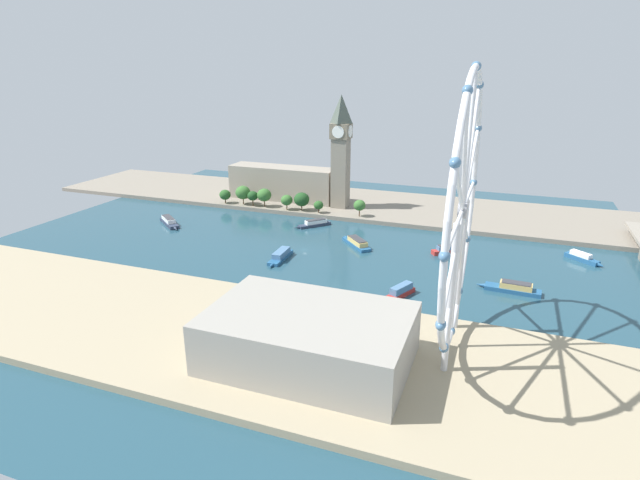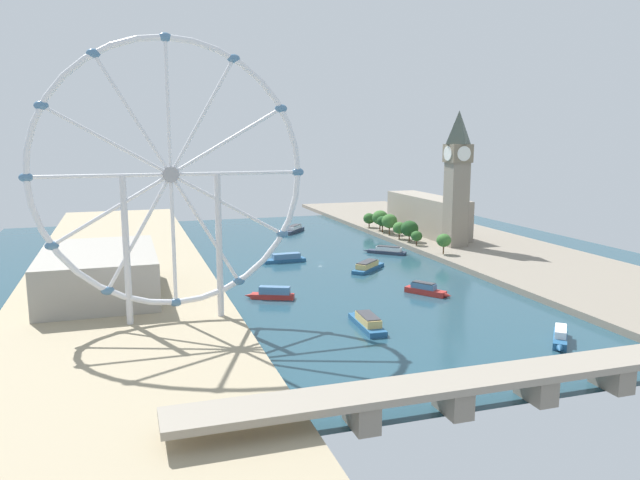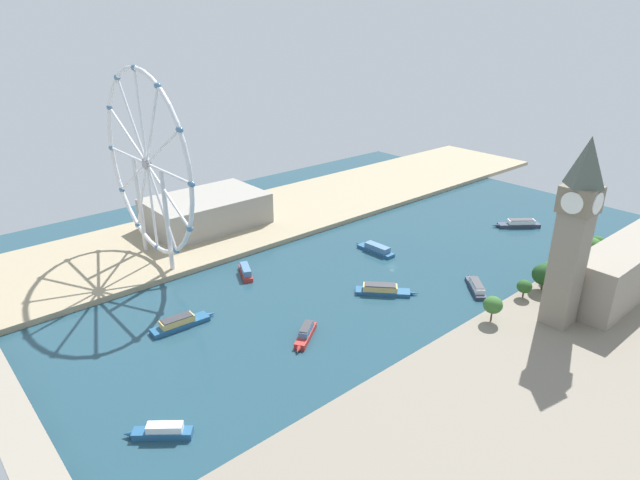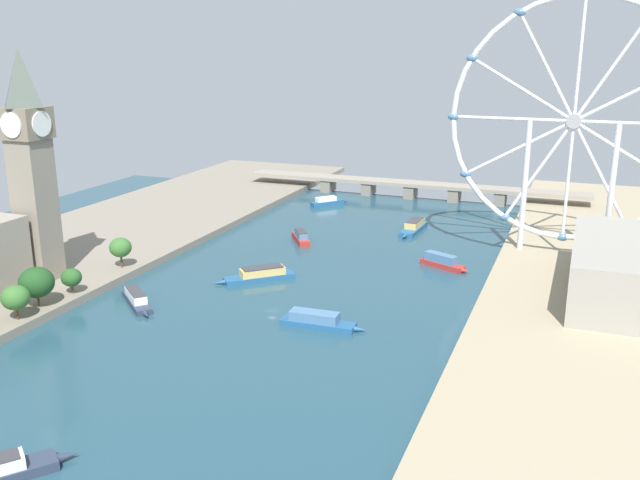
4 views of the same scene
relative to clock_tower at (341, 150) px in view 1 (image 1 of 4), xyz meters
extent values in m
plane|color=#234756|center=(90.84, 7.50, -46.34)|extent=(389.24, 389.24, 0.00)
cube|color=gray|center=(-18.78, 7.50, -44.84)|extent=(90.00, 520.00, 3.00)
cube|color=tan|center=(200.46, 7.50, -44.84)|extent=(90.00, 520.00, 3.00)
cube|color=gray|center=(0.00, 0.00, -17.27)|extent=(11.77, 11.77, 52.14)
cube|color=#776B57|center=(0.00, 0.00, 14.35)|extent=(13.65, 13.65, 11.12)
pyramid|color=#4C564C|center=(0.00, 0.00, 30.02)|extent=(12.36, 12.36, 20.22)
cylinder|color=white|center=(0.00, 7.06, 14.35)|extent=(8.94, 0.50, 8.94)
cylinder|color=white|center=(0.00, -7.06, 14.35)|extent=(8.94, 0.50, 8.94)
cylinder|color=white|center=(7.06, 0.00, 14.35)|extent=(0.50, 8.94, 8.94)
cylinder|color=white|center=(-7.06, 0.00, 14.35)|extent=(0.50, 8.94, 8.94)
cube|color=gray|center=(-7.27, -51.44, -30.17)|extent=(22.00, 86.87, 26.34)
cylinder|color=#513823|center=(21.36, -88.37, -41.70)|extent=(0.80, 0.80, 3.27)
ellipsoid|color=#285623|center=(21.36, -88.37, -36.53)|extent=(8.84, 8.84, 7.95)
cylinder|color=#513823|center=(18.88, -73.69, -41.02)|extent=(0.80, 0.80, 4.63)
ellipsoid|color=#386B2D|center=(18.88, -73.69, -34.05)|extent=(11.65, 11.65, 10.49)
cylinder|color=#513823|center=(21.14, -64.12, -40.97)|extent=(0.80, 0.80, 4.73)
ellipsoid|color=#1E471E|center=(21.14, -64.12, -35.33)|extent=(8.21, 8.21, 7.39)
cylinder|color=#513823|center=(20.00, -54.70, -40.90)|extent=(0.80, 0.80, 4.88)
ellipsoid|color=#386B2D|center=(20.00, -54.70, -34.07)|extent=(10.97, 10.97, 9.87)
cylinder|color=#513823|center=(21.54, -35.18, -41.43)|extent=(0.80, 0.80, 3.81)
ellipsoid|color=#386B2D|center=(21.54, -35.18, -35.98)|extent=(8.85, 8.85, 7.97)
cylinder|color=#513823|center=(19.66, -23.79, -41.40)|extent=(0.80, 0.80, 3.88)
ellipsoid|color=#1E471E|center=(19.66, -23.79, -34.85)|extent=(11.54, 11.54, 10.38)
cylinder|color=#513823|center=(21.65, -9.56, -41.81)|extent=(0.80, 0.80, 3.05)
ellipsoid|color=#285623|center=(21.65, -9.56, -37.42)|extent=(7.17, 7.17, 6.45)
cylinder|color=#513823|center=(19.64, 21.18, -40.96)|extent=(0.80, 0.80, 4.76)
ellipsoid|color=#386B2D|center=(19.64, 21.18, -35.16)|extent=(8.55, 8.55, 7.70)
torus|color=silver|center=(179.45, 104.33, 11.49)|extent=(98.40, 2.25, 98.40)
cylinder|color=#99999E|center=(179.45, 104.33, 11.49)|extent=(5.77, 3.00, 5.77)
cylinder|color=silver|center=(203.49, 104.33, 11.49)|extent=(48.07, 1.35, 1.35)
cylinder|color=silver|center=(200.27, 104.33, 23.51)|extent=(42.31, 1.35, 25.21)
cylinder|color=silver|center=(191.47, 104.33, 32.31)|extent=(25.21, 1.35, 42.31)
cylinder|color=silver|center=(179.45, 104.33, 35.53)|extent=(1.35, 1.35, 48.07)
cylinder|color=silver|center=(167.44, 104.33, 32.31)|extent=(25.21, 1.35, 42.31)
cylinder|color=silver|center=(158.64, 104.33, 23.51)|extent=(42.31, 1.35, 25.21)
cylinder|color=silver|center=(155.42, 104.33, 11.49)|extent=(48.07, 1.35, 1.35)
cylinder|color=silver|center=(158.64, 104.33, -0.52)|extent=(42.31, 1.35, 25.21)
cylinder|color=silver|center=(167.44, 104.33, -9.32)|extent=(25.21, 1.35, 42.31)
cylinder|color=silver|center=(179.45, 104.33, -12.54)|extent=(1.35, 1.35, 48.07)
cylinder|color=silver|center=(191.47, 104.33, -9.32)|extent=(25.21, 1.35, 42.31)
cylinder|color=silver|center=(200.27, 104.33, -0.52)|extent=(42.31, 1.35, 25.21)
ellipsoid|color=teal|center=(227.52, 104.33, 11.49)|extent=(4.80, 3.20, 3.20)
ellipsoid|color=teal|center=(221.08, 104.33, 35.53)|extent=(4.80, 3.20, 3.20)
ellipsoid|color=teal|center=(203.49, 104.33, 53.13)|extent=(4.80, 3.20, 3.20)
ellipsoid|color=teal|center=(179.45, 104.33, 59.57)|extent=(4.80, 3.20, 3.20)
ellipsoid|color=teal|center=(155.42, 104.33, 53.13)|extent=(4.80, 3.20, 3.20)
ellipsoid|color=teal|center=(137.82, 104.33, 35.53)|extent=(4.80, 3.20, 3.20)
ellipsoid|color=teal|center=(131.38, 104.33, 11.49)|extent=(4.80, 3.20, 3.20)
ellipsoid|color=teal|center=(137.82, 104.33, -12.54)|extent=(4.80, 3.20, 3.20)
ellipsoid|color=teal|center=(155.42, 104.33, -30.14)|extent=(4.80, 3.20, 3.20)
ellipsoid|color=teal|center=(179.45, 104.33, -36.58)|extent=(4.80, 3.20, 3.20)
ellipsoid|color=teal|center=(203.49, 104.33, -30.14)|extent=(4.80, 3.20, 3.20)
ellipsoid|color=teal|center=(221.08, 104.33, -12.54)|extent=(4.80, 3.20, 3.20)
cylinder|color=silver|center=(196.28, 104.33, -15.92)|extent=(2.40, 2.40, 54.83)
cylinder|color=silver|center=(162.63, 104.33, -15.92)|extent=(2.40, 2.40, 54.83)
cube|color=gray|center=(208.07, 56.96, -33.55)|extent=(47.56, 72.64, 19.57)
cube|color=#2D384C|center=(76.71, -101.18, -45.18)|extent=(21.79, 25.29, 2.32)
cone|color=#2D384C|center=(86.52, -88.74, -45.18)|extent=(4.86, 5.29, 2.32)
cube|color=white|center=(75.87, -102.25, -42.70)|extent=(14.77, 16.76, 2.63)
cube|color=#38383D|center=(75.87, -102.25, -41.23)|extent=(13.51, 15.25, 0.30)
cube|color=#235684|center=(72.64, 34.91, -45.41)|extent=(24.58, 23.56, 1.86)
cone|color=#235684|center=(61.07, 24.13, -45.41)|extent=(4.85, 4.70, 1.86)
cube|color=#DBB766|center=(73.64, 35.83, -43.11)|extent=(16.45, 15.88, 2.75)
cube|color=#38383D|center=(73.64, 35.83, -41.47)|extent=(15.01, 14.51, 0.52)
cube|color=#2D384C|center=(44.35, -4.06, -45.41)|extent=(21.11, 19.67, 1.86)
cone|color=#2D384C|center=(54.53, -13.14, -45.41)|extent=(4.39, 4.21, 1.86)
cube|color=white|center=(43.48, -3.27, -43.21)|extent=(14.55, 13.68, 2.53)
cube|color=#38383D|center=(43.48, -3.27, -41.75)|extent=(13.25, 12.49, 0.38)
cube|color=#235684|center=(110.40, 0.39, -45.39)|extent=(24.64, 7.27, 1.90)
cone|color=#235684|center=(124.58, 0.93, -45.39)|extent=(4.46, 2.06, 1.90)
cube|color=teal|center=(109.18, 0.34, -42.93)|extent=(16.06, 5.93, 3.03)
cube|color=#235684|center=(110.84, 126.80, -45.26)|extent=(8.22, 26.75, 2.15)
cone|color=#235684|center=(109.97, 111.48, -45.26)|extent=(2.42, 4.87, 2.15)
cube|color=#DBB766|center=(110.91, 128.12, -42.79)|extent=(6.51, 15.34, 2.80)
cube|color=#38383D|center=(110.91, 128.12, -41.19)|extent=(6.15, 13.82, 0.38)
cube|color=#B22D28|center=(135.29, 75.60, -45.26)|extent=(19.38, 12.22, 2.15)
cone|color=#B22D28|center=(145.40, 71.06, -45.26)|extent=(4.01, 3.37, 2.15)
cube|color=teal|center=(134.42, 75.99, -42.49)|extent=(14.13, 9.30, 3.40)
cube|color=#235684|center=(52.52, 163.43, -45.06)|extent=(16.09, 18.03, 2.56)
cone|color=#235684|center=(59.85, 172.23, -45.06)|extent=(4.24, 4.37, 2.56)
cube|color=white|center=(51.89, 162.68, -42.52)|extent=(10.49, 11.52, 2.51)
cube|color=#B22D28|center=(66.98, 89.87, -45.07)|extent=(14.87, 18.69, 2.54)
cone|color=#B22D28|center=(60.62, 99.16, -45.07)|extent=(4.07, 4.31, 2.54)
cube|color=teal|center=(67.53, 89.07, -42.52)|extent=(9.75, 11.68, 2.56)
cube|color=#38383D|center=(67.53, 89.07, -41.02)|extent=(8.95, 10.63, 0.43)
camera|label=1|loc=(357.66, 117.37, 59.79)|focal=28.36mm
camera|label=2|loc=(196.41, 334.05, 26.14)|focal=34.45mm
camera|label=3|loc=(-86.70, 214.71, 83.21)|focal=30.04mm
camera|label=4|loc=(185.79, -192.74, 41.60)|focal=39.04mm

